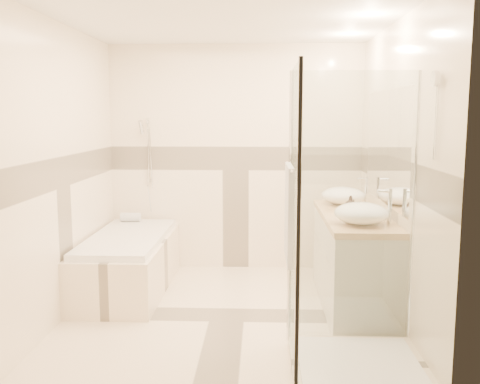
{
  "coord_description": "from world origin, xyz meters",
  "views": [
    {
      "loc": [
        0.29,
        -4.46,
        1.72
      ],
      "look_at": [
        0.1,
        0.25,
        1.05
      ],
      "focal_mm": 40.0,
      "sensor_mm": 36.0,
      "label": 1
    }
  ],
  "objects_px": {
    "vessel_sink_near": "(343,196)",
    "vessel_sink_far": "(362,213)",
    "amenity_bottle_b": "(350,204)",
    "amenity_bottle_a": "(353,207)",
    "shower_enclosure": "(341,298)",
    "vanity": "(353,260)",
    "bathtub": "(129,260)"
  },
  "relations": [
    {
      "from": "vessel_sink_near",
      "to": "vessel_sink_far",
      "type": "relative_size",
      "value": 0.97
    },
    {
      "from": "vessel_sink_near",
      "to": "amenity_bottle_b",
      "type": "relative_size",
      "value": 2.84
    },
    {
      "from": "amenity_bottle_a",
      "to": "vessel_sink_near",
      "type": "bearing_deg",
      "value": 90.0
    },
    {
      "from": "shower_enclosure",
      "to": "amenity_bottle_a",
      "type": "relative_size",
      "value": 14.46
    },
    {
      "from": "vanity",
      "to": "vessel_sink_far",
      "type": "relative_size",
      "value": 3.68
    },
    {
      "from": "vanity",
      "to": "shower_enclosure",
      "type": "height_order",
      "value": "shower_enclosure"
    },
    {
      "from": "shower_enclosure",
      "to": "amenity_bottle_b",
      "type": "height_order",
      "value": "shower_enclosure"
    },
    {
      "from": "bathtub",
      "to": "shower_enclosure",
      "type": "bearing_deg",
      "value": -41.1
    },
    {
      "from": "vanity",
      "to": "bathtub",
      "type": "bearing_deg",
      "value": 170.75
    },
    {
      "from": "vessel_sink_far",
      "to": "amenity_bottle_b",
      "type": "bearing_deg",
      "value": 90.0
    },
    {
      "from": "shower_enclosure",
      "to": "vessel_sink_far",
      "type": "xyz_separation_m",
      "value": [
        0.27,
        0.82,
        0.43
      ]
    },
    {
      "from": "vanity",
      "to": "vessel_sink_near",
      "type": "xyz_separation_m",
      "value": [
        -0.02,
        0.54,
        0.51
      ]
    },
    {
      "from": "vessel_sink_near",
      "to": "vessel_sink_far",
      "type": "xyz_separation_m",
      "value": [
        0.0,
        -0.99,
        0.0
      ]
    },
    {
      "from": "bathtub",
      "to": "amenity_bottle_a",
      "type": "xyz_separation_m",
      "value": [
        2.13,
        -0.42,
        0.61
      ]
    },
    {
      "from": "bathtub",
      "to": "vanity",
      "type": "bearing_deg",
      "value": -9.25
    },
    {
      "from": "amenity_bottle_a",
      "to": "amenity_bottle_b",
      "type": "height_order",
      "value": "amenity_bottle_b"
    },
    {
      "from": "vanity",
      "to": "amenity_bottle_a",
      "type": "distance_m",
      "value": 0.5
    },
    {
      "from": "amenity_bottle_a",
      "to": "amenity_bottle_b",
      "type": "bearing_deg",
      "value": 90.0
    },
    {
      "from": "vessel_sink_near",
      "to": "vessel_sink_far",
      "type": "bearing_deg",
      "value": -90.0
    },
    {
      "from": "vanity",
      "to": "amenity_bottle_b",
      "type": "relative_size",
      "value": 10.74
    },
    {
      "from": "vessel_sink_far",
      "to": "amenity_bottle_b",
      "type": "height_order",
      "value": "vessel_sink_far"
    },
    {
      "from": "shower_enclosure",
      "to": "vessel_sink_near",
      "type": "distance_m",
      "value": 1.88
    },
    {
      "from": "vessel_sink_far",
      "to": "bathtub",
      "type": "bearing_deg",
      "value": 159.31
    },
    {
      "from": "vanity",
      "to": "vessel_sink_far",
      "type": "bearing_deg",
      "value": -92.52
    },
    {
      "from": "bathtub",
      "to": "amenity_bottle_b",
      "type": "xyz_separation_m",
      "value": [
        2.13,
        -0.26,
        0.62
      ]
    },
    {
      "from": "vessel_sink_near",
      "to": "amenity_bottle_b",
      "type": "distance_m",
      "value": 0.44
    },
    {
      "from": "shower_enclosure",
      "to": "vessel_sink_near",
      "type": "xyz_separation_m",
      "value": [
        0.27,
        1.81,
        0.43
      ]
    },
    {
      "from": "bathtub",
      "to": "amenity_bottle_a",
      "type": "height_order",
      "value": "amenity_bottle_a"
    },
    {
      "from": "shower_enclosure",
      "to": "vessel_sink_near",
      "type": "bearing_deg",
      "value": 81.41
    },
    {
      "from": "vessel_sink_far",
      "to": "vessel_sink_near",
      "type": "bearing_deg",
      "value": 90.0
    },
    {
      "from": "vessel_sink_near",
      "to": "amenity_bottle_b",
      "type": "height_order",
      "value": "vessel_sink_near"
    },
    {
      "from": "vessel_sink_far",
      "to": "amenity_bottle_b",
      "type": "relative_size",
      "value": 2.92
    }
  ]
}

